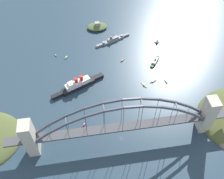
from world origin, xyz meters
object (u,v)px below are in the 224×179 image
at_px(small_boat_5, 56,55).
at_px(fort_island_mid_harbor, 97,27).
at_px(harbor_ferry_steamer, 155,61).
at_px(naval_cruiser, 113,40).
at_px(harbor_arch_bridge, 122,125).
at_px(small_boat_4, 157,40).
at_px(small_boat_1, 153,82).
at_px(small_boat_0, 66,57).
at_px(small_boat_3, 122,60).
at_px(ocean_liner, 78,85).
at_px(small_boat_6, 84,125).
at_px(small_boat_2, 144,85).
at_px(small_boat_7, 166,81).

bearing_deg(small_boat_5, fort_island_mid_harbor, 40.37).
bearing_deg(harbor_ferry_steamer, naval_cruiser, 132.86).
xyz_separation_m(harbor_arch_bridge, small_boat_4, (101.04, 185.90, -26.11)).
bearing_deg(small_boat_1, harbor_arch_bridge, -126.58).
distance_m(small_boat_1, small_boat_5, 175.57).
bearing_deg(small_boat_4, fort_island_mid_harbor, 149.40).
bearing_deg(fort_island_mid_harbor, small_boat_0, -129.32).
distance_m(fort_island_mid_harbor, small_boat_0, 99.47).
height_order(small_boat_3, small_boat_4, small_boat_4).
distance_m(harbor_arch_bridge, ocean_liner, 113.47).
distance_m(small_boat_3, small_boat_6, 141.48).
xyz_separation_m(small_boat_1, small_boat_4, (32.88, 94.03, 4.56)).
bearing_deg(small_boat_2, naval_cruiser, 105.23).
height_order(ocean_liner, fort_island_mid_harbor, ocean_liner).
distance_m(harbor_ferry_steamer, small_boat_2, 57.66).
height_order(small_boat_5, small_boat_6, small_boat_6).
xyz_separation_m(harbor_arch_bridge, small_boat_5, (-84.68, 178.26, -30.57)).
distance_m(fort_island_mid_harbor, small_boat_3, 104.96).
distance_m(small_boat_2, small_boat_6, 115.43).
bearing_deg(small_boat_7, harbor_arch_bridge, -134.95).
distance_m(harbor_ferry_steamer, small_boat_6, 168.91).
distance_m(fort_island_mid_harbor, small_boat_6, 223.92).
relative_size(fort_island_mid_harbor, small_boat_4, 3.49).
relative_size(small_boat_5, small_boat_7, 0.83).
height_order(naval_cruiser, small_boat_2, naval_cruiser).
height_order(harbor_ferry_steamer, small_boat_4, small_boat_4).
distance_m(small_boat_0, small_boat_4, 167.98).
distance_m(ocean_liner, small_boat_1, 118.37).
bearing_deg(naval_cruiser, ocean_liner, -124.07).
height_order(small_boat_0, small_boat_1, small_boat_0).
bearing_deg(small_boat_7, harbor_ferry_steamer, 96.64).
height_order(fort_island_mid_harbor, small_boat_3, fort_island_mid_harbor).
distance_m(harbor_ferry_steamer, small_boat_0, 153.41).
xyz_separation_m(small_boat_0, small_boat_1, (134.35, -78.76, -0.05)).
height_order(small_boat_6, small_boat_7, small_boat_6).
bearing_deg(harbor_ferry_steamer, small_boat_3, 167.70).
bearing_deg(small_boat_4, small_boat_1, -109.27).
height_order(harbor_arch_bridge, small_boat_4, harbor_arch_bridge).
bearing_deg(fort_island_mid_harbor, harbor_arch_bridge, -89.26).
bearing_deg(harbor_ferry_steamer, small_boat_5, 165.77).
distance_m(small_boat_2, small_boat_5, 164.52).
bearing_deg(small_boat_4, harbor_arch_bridge, -118.53).
height_order(harbor_arch_bridge, small_boat_3, harbor_arch_bridge).
relative_size(small_boat_0, small_boat_5, 1.52).
xyz_separation_m(small_boat_1, small_boat_6, (-115.07, -63.91, 0.18)).
bearing_deg(small_boat_2, ocean_liner, 173.46).
relative_size(harbor_arch_bridge, small_boat_1, 25.01).
relative_size(naval_cruiser, small_boat_4, 6.02).
bearing_deg(small_boat_2, small_boat_7, 2.73).
xyz_separation_m(harbor_arch_bridge, harbor_ferry_steamer, (83.19, 135.68, -29.07)).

